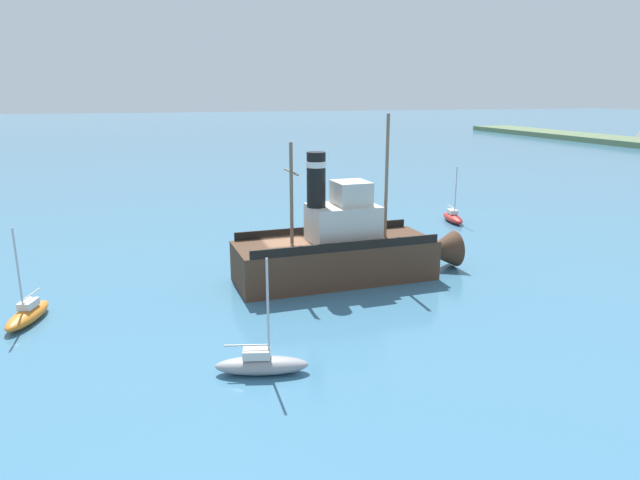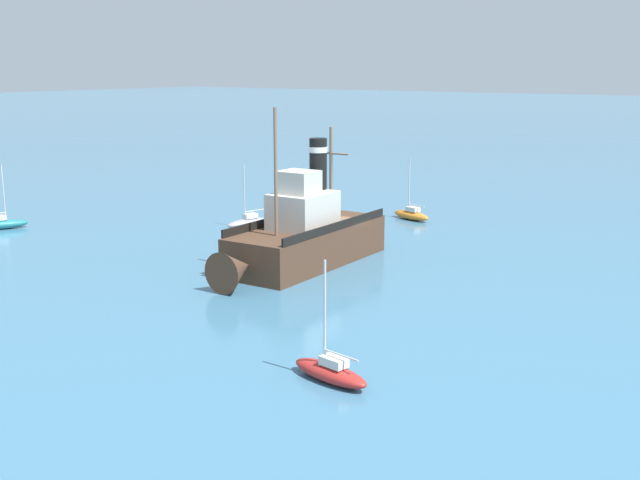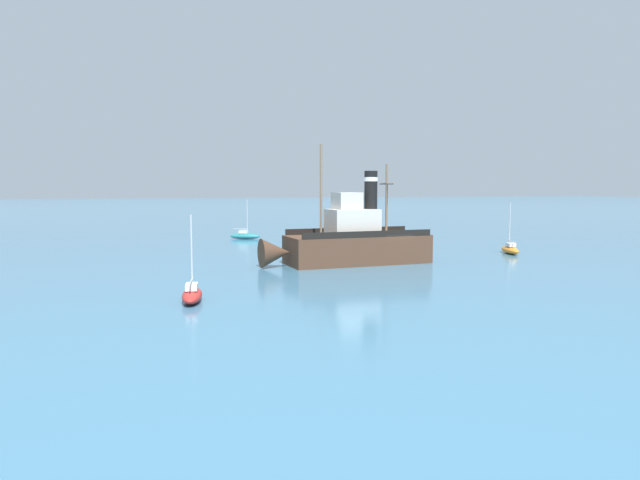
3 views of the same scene
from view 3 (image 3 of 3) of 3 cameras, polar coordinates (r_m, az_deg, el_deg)
The scene contains 6 objects.
ground_plane at distance 48.67m, azimuth 7.36°, elevation -2.33°, with size 600.00×600.00×0.00m, color teal.
old_tugboat at distance 47.95m, azimuth 3.11°, elevation -0.21°, with size 4.80×14.50×9.90m.
sailboat_red at distance 33.04m, azimuth -12.68°, elevation -5.30°, with size 3.93×1.76×4.90m.
sailboat_grey at distance 60.61m, azimuth 5.82°, elevation -0.41°, with size 2.02×3.95×4.90m.
sailboat_orange at distance 58.28m, azimuth 18.48°, elevation -0.89°, with size 3.95×2.20×4.90m.
sailboat_teal at distance 71.46m, azimuth -7.51°, elevation 0.43°, with size 2.73×3.88×4.90m.
Camera 3 is at (-43.27, 21.35, 6.42)m, focal length 32.00 mm.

